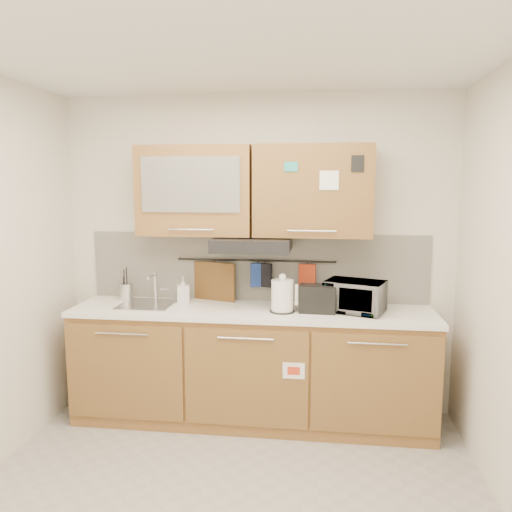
# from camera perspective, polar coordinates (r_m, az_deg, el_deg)

# --- Properties ---
(ceiling) EXTENTS (3.20, 3.20, 0.00)m
(ceiling) POSITION_cam_1_polar(r_m,az_deg,el_deg) (2.72, -4.28, 23.50)
(ceiling) COLOR white
(ceiling) RESTS_ON wall_back
(wall_back) EXTENTS (3.20, 0.00, 3.20)m
(wall_back) POSITION_cam_1_polar(r_m,az_deg,el_deg) (4.14, 0.05, 0.13)
(wall_back) COLOR silver
(wall_back) RESTS_ON ground
(base_cabinet) EXTENTS (2.80, 0.64, 0.88)m
(base_cabinet) POSITION_cam_1_polar(r_m,az_deg,el_deg) (4.07, -0.51, -13.05)
(base_cabinet) COLOR olive
(base_cabinet) RESTS_ON floor
(countertop) EXTENTS (2.82, 0.62, 0.04)m
(countertop) POSITION_cam_1_polar(r_m,az_deg,el_deg) (3.92, -0.52, -6.31)
(countertop) COLOR white
(countertop) RESTS_ON base_cabinet
(backsplash) EXTENTS (2.80, 0.02, 0.56)m
(backsplash) POSITION_cam_1_polar(r_m,az_deg,el_deg) (4.15, 0.03, -1.26)
(backsplash) COLOR silver
(backsplash) RESTS_ON countertop
(upper_cabinets) EXTENTS (1.82, 0.37, 0.70)m
(upper_cabinets) POSITION_cam_1_polar(r_m,az_deg,el_deg) (3.93, -0.35, 7.45)
(upper_cabinets) COLOR olive
(upper_cabinets) RESTS_ON wall_back
(range_hood) EXTENTS (0.60, 0.46, 0.10)m
(range_hood) POSITION_cam_1_polar(r_m,az_deg,el_deg) (3.88, -0.41, 1.36)
(range_hood) COLOR black
(range_hood) RESTS_ON upper_cabinets
(sink) EXTENTS (0.42, 0.40, 0.26)m
(sink) POSITION_cam_1_polar(r_m,az_deg,el_deg) (4.13, -12.30, -5.40)
(sink) COLOR silver
(sink) RESTS_ON countertop
(utensil_rail) EXTENTS (1.30, 0.02, 0.02)m
(utensil_rail) POSITION_cam_1_polar(r_m,az_deg,el_deg) (4.10, -0.04, -0.52)
(utensil_rail) COLOR black
(utensil_rail) RESTS_ON backsplash
(utensil_crock) EXTENTS (0.12, 0.12, 0.27)m
(utensil_crock) POSITION_cam_1_polar(r_m,az_deg,el_deg) (4.33, -14.61, -3.92)
(utensil_crock) COLOR #BDBCC1
(utensil_crock) RESTS_ON countertop
(kettle) EXTENTS (0.21, 0.19, 0.30)m
(kettle) POSITION_cam_1_polar(r_m,az_deg,el_deg) (3.79, 3.05, -4.65)
(kettle) COLOR white
(kettle) RESTS_ON countertop
(toaster) EXTENTS (0.28, 0.18, 0.21)m
(toaster) POSITION_cam_1_polar(r_m,az_deg,el_deg) (3.82, 7.04, -4.84)
(toaster) COLOR black
(toaster) RESTS_ON countertop
(microwave) EXTENTS (0.50, 0.42, 0.24)m
(microwave) POSITION_cam_1_polar(r_m,az_deg,el_deg) (3.87, 11.21, -4.54)
(microwave) COLOR #999999
(microwave) RESTS_ON countertop
(soap_bottle) EXTENTS (0.12, 0.12, 0.22)m
(soap_bottle) POSITION_cam_1_polar(r_m,az_deg,el_deg) (4.13, -8.31, -3.82)
(soap_bottle) COLOR #999999
(soap_bottle) RESTS_ON countertop
(cutting_board) EXTENTS (0.36, 0.14, 0.46)m
(cutting_board) POSITION_cam_1_polar(r_m,az_deg,el_deg) (4.19, -4.77, -3.85)
(cutting_board) COLOR brown
(cutting_board) RESTS_ON utensil_rail
(oven_mitt) EXTENTS (0.12, 0.06, 0.20)m
(oven_mitt) POSITION_cam_1_polar(r_m,az_deg,el_deg) (4.10, 0.19, -2.19)
(oven_mitt) COLOR #203C95
(oven_mitt) RESTS_ON utensil_rail
(dark_pouch) EXTENTS (0.13, 0.08, 0.20)m
(dark_pouch) POSITION_cam_1_polar(r_m,az_deg,el_deg) (4.10, 0.98, -2.20)
(dark_pouch) COLOR black
(dark_pouch) RESTS_ON utensil_rail
(pot_holder) EXTENTS (0.14, 0.05, 0.17)m
(pot_holder) POSITION_cam_1_polar(r_m,az_deg,el_deg) (4.07, 5.87, -2.13)
(pot_holder) COLOR #B03217
(pot_holder) RESTS_ON utensil_rail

